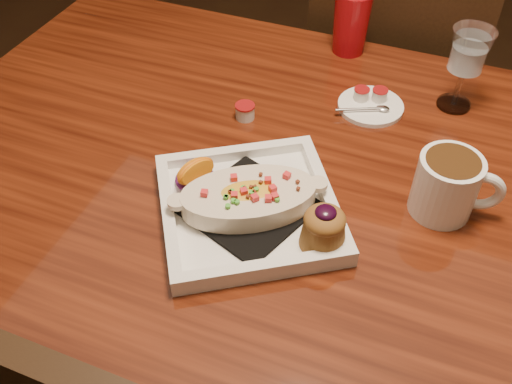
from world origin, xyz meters
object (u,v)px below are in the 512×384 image
at_px(red_tumbler, 351,22).
at_px(chair_far, 389,94).
at_px(plate, 256,205).
at_px(saucer, 370,104).
at_px(table, 325,220).
at_px(coffee_mug, 449,184).
at_px(goblet, 468,55).

bearing_deg(red_tumbler, chair_far, 70.84).
bearing_deg(plate, saucer, 41.22).
xyz_separation_m(table, chair_far, (-0.00, 0.63, -0.15)).
bearing_deg(chair_far, red_tumbler, 70.84).
height_order(table, plate, plate).
distance_m(plate, coffee_mug, 0.29).
relative_size(chair_far, coffee_mug, 6.92).
xyz_separation_m(goblet, red_tumbler, (-0.24, 0.12, -0.04)).
xyz_separation_m(table, coffee_mug, (0.18, 0.00, 0.15)).
relative_size(goblet, red_tumbler, 1.20).
distance_m(saucer, red_tumbler, 0.21).
bearing_deg(goblet, plate, -120.82).
bearing_deg(red_tumbler, plate, -90.40).
height_order(chair_far, goblet, chair_far).
xyz_separation_m(goblet, saucer, (-0.15, -0.07, -0.10)).
distance_m(plate, saucer, 0.35).
height_order(table, saucer, saucer).
bearing_deg(chair_far, coffee_mug, 105.83).
height_order(plate, coffee_mug, coffee_mug).
relative_size(chair_far, red_tumbler, 7.12).
distance_m(chair_far, red_tumbler, 0.39).
distance_m(chair_far, plate, 0.80).
xyz_separation_m(coffee_mug, red_tumbler, (-0.26, 0.40, 0.01)).
bearing_deg(chair_far, plate, 83.67).
bearing_deg(red_tumbler, saucer, -63.34).
bearing_deg(chair_far, table, 90.00).
bearing_deg(coffee_mug, table, 171.26).
distance_m(table, chair_far, 0.65).
height_order(coffee_mug, saucer, coffee_mug).
height_order(table, goblet, goblet).
height_order(table, coffee_mug, coffee_mug).
relative_size(table, goblet, 9.55).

